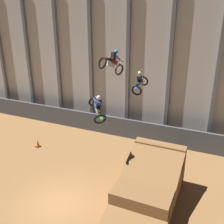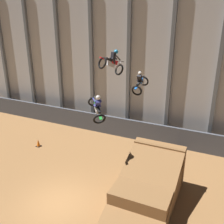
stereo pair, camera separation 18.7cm
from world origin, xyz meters
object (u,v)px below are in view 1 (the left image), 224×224
(rider_bike_left_air, at_px, (112,63))
(rider_bike_right_air, at_px, (140,83))
(traffic_cone_near_ramp, at_px, (38,143))
(rider_bike_center_air, at_px, (98,107))
(dirt_ramp, at_px, (150,185))

(rider_bike_left_air, distance_m, rider_bike_right_air, 2.92)
(rider_bike_left_air, height_order, traffic_cone_near_ramp, rider_bike_left_air)
(rider_bike_right_air, distance_m, traffic_cone_near_ramp, 9.22)
(rider_bike_left_air, distance_m, rider_bike_center_air, 3.16)
(dirt_ramp, height_order, rider_bike_right_air, rider_bike_right_air)
(dirt_ramp, bearing_deg, rider_bike_left_air, 142.45)
(dirt_ramp, height_order, rider_bike_center_air, rider_bike_center_air)
(rider_bike_right_air, relative_size, traffic_cone_near_ramp, 3.19)
(traffic_cone_near_ramp, bearing_deg, rider_bike_center_air, -16.94)
(rider_bike_left_air, relative_size, rider_bike_center_air, 1.05)
(dirt_ramp, distance_m, traffic_cone_near_ramp, 9.95)
(rider_bike_left_air, xyz_separation_m, rider_bike_center_air, (0.16, -2.35, -2.10))
(rider_bike_left_air, distance_m, traffic_cone_near_ramp, 9.07)
(rider_bike_left_air, bearing_deg, rider_bike_right_air, 89.70)
(dirt_ramp, xyz_separation_m, rider_bike_right_air, (-2.37, 4.83, 4.40))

